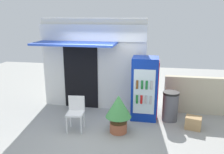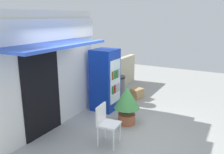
# 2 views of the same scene
# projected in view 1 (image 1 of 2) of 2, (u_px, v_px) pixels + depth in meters

# --- Properties ---
(ground) EXTENTS (16.00, 16.00, 0.00)m
(ground) POSITION_uv_depth(u_px,v_px,m) (94.00, 129.00, 6.20)
(ground) COLOR #A3A39E
(storefront_building) EXTENTS (3.34, 1.31, 2.87)m
(storefront_building) POSITION_uv_depth(u_px,v_px,m) (93.00, 62.00, 7.40)
(storefront_building) COLOR silver
(storefront_building) RESTS_ON ground
(drink_cooler) EXTENTS (0.75, 0.73, 1.82)m
(drink_cooler) POSITION_uv_depth(u_px,v_px,m) (145.00, 88.00, 6.67)
(drink_cooler) COLOR #0C2D9E
(drink_cooler) RESTS_ON ground
(plastic_chair) EXTENTS (0.47, 0.46, 0.90)m
(plastic_chair) POSITION_uv_depth(u_px,v_px,m) (76.00, 110.00, 6.08)
(plastic_chair) COLOR white
(plastic_chair) RESTS_ON ground
(potted_plant_near_shop) EXTENTS (0.67, 0.67, 1.01)m
(potted_plant_near_shop) POSITION_uv_depth(u_px,v_px,m) (119.00, 110.00, 5.90)
(potted_plant_near_shop) COLOR #AD5B3D
(potted_plant_near_shop) RESTS_ON ground
(trash_bin) EXTENTS (0.46, 0.46, 0.86)m
(trash_bin) POSITION_uv_depth(u_px,v_px,m) (170.00, 106.00, 6.63)
(trash_bin) COLOR #595960
(trash_bin) RESTS_ON ground
(stone_boundary_wall) EXTENTS (2.82, 0.21, 1.15)m
(stone_boundary_wall) POSITION_uv_depth(u_px,v_px,m) (212.00, 96.00, 7.03)
(stone_boundary_wall) COLOR beige
(stone_boundary_wall) RESTS_ON ground
(cardboard_box) EXTENTS (0.47, 0.41, 0.34)m
(cardboard_box) POSITION_uv_depth(u_px,v_px,m) (193.00, 123.00, 6.19)
(cardboard_box) COLOR tan
(cardboard_box) RESTS_ON ground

